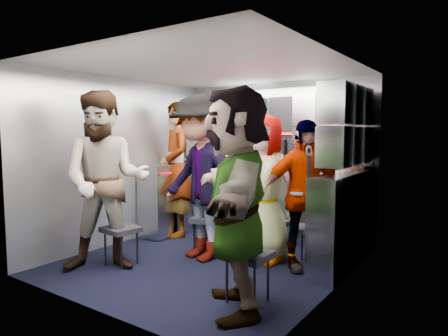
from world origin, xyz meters
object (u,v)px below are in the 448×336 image
Objects in this scene: attendant_standing at (177,169)px; attendant_arc_e at (236,200)px; attendant_arc_d at (303,195)px; attendant_arc_a at (106,181)px; jump_seat_near_right at (248,258)px; jump_seat_mid_right at (309,231)px; jump_seat_mid_left at (210,221)px; attendant_arc_b at (200,178)px; jump_seat_near_left at (121,231)px; attendant_arc_c at (264,188)px; jump_seat_center at (271,224)px.

attendant_arc_e is at bearing -0.60° from attendant_standing.
attendant_arc_a is at bearing 172.24° from attendant_arc_d.
attendant_arc_e is (0.00, -0.18, 0.52)m from jump_seat_near_right.
attendant_standing is (-1.98, 0.12, 0.55)m from jump_seat_mid_right.
attendant_standing reaches higher than jump_seat_mid_left.
attendant_arc_d is at bearing -90.00° from jump_seat_mid_right.
attendant_standing reaches higher than attendant_arc_e.
attendant_arc_b reaches higher than attendant_arc_e.
jump_seat_near_right is 0.23× the size of attendant_standing.
jump_seat_near_left is at bearing -116.66° from attendant_arc_b.
attendant_arc_b reaches higher than jump_seat_near_left.
jump_seat_near_left is 1.01m from jump_seat_mid_left.
attendant_arc_d is (1.08, 0.33, -0.14)m from attendant_arc_b.
attendant_arc_c is 1.04× the size of attendant_arc_d.
jump_seat_center is 0.98m from attendant_arc_b.
attendant_arc_a is (-1.61, -0.14, 0.55)m from jump_seat_near_right.
attendant_arc_d is (0.48, -0.21, 0.41)m from jump_seat_center.
attendant_arc_a is 1.68m from attendant_arc_c.
attendant_arc_d reaches higher than jump_seat_near_right.
attendant_arc_e reaches higher than attendant_arc_c.
jump_seat_near_right is 0.55m from attendant_arc_e.
attendant_arc_b reaches higher than jump_seat_center.
attendant_arc_a is 2.03m from attendant_arc_d.
attendant_arc_c is (0.60, 0.36, -0.11)m from attendant_arc_b.
jump_seat_near_left is 1.71m from attendant_arc_e.
attendant_arc_a reaches higher than jump_seat_near_left.
attendant_standing is 2.01m from attendant_arc_d.
attendant_standing is 2.45m from attendant_arc_e.
attendant_arc_a reaches higher than jump_seat_mid_left.
attendant_standing is 1.00× the size of attendant_arc_b.
attendant_arc_c reaches higher than jump_seat_mid_left.
attendant_arc_b is (-0.60, -0.54, 0.55)m from jump_seat_center.
attendant_arc_a is (-1.66, -1.34, 0.56)m from jump_seat_mid_right.
jump_seat_mid_left is at bearing 140.11° from jump_seat_near_right.
attendant_arc_b is at bearing -151.40° from attendant_arc_c.
attendant_arc_b reaches higher than jump_seat_mid_right.
attendant_arc_b is at bearing 13.87° from attendant_arc_a.
jump_seat_mid_left is 0.70m from jump_seat_center.
attendant_standing reaches higher than jump_seat_center.
jump_seat_near_left is 0.91× the size of jump_seat_mid_right.
jump_seat_mid_right is at bearing -2.48° from attendant_arc_a.
attendant_arc_d is at bearing -23.46° from jump_seat_center.
attendant_arc_c reaches higher than jump_seat_near_right.
jump_seat_center is 0.48m from attendant_arc_c.
jump_seat_mid_left is 1.13m from jump_seat_mid_right.
jump_seat_mid_left is (0.57, 0.83, 0.03)m from jump_seat_near_left.
jump_seat_mid_right is 0.25× the size of attendant_arc_a.
attendant_arc_d is (1.08, 0.15, 0.38)m from jump_seat_mid_left.
attendant_arc_d is at bearing -5.60° from attendant_arc_c.
attendant_arc_e is at bearing -25.01° from attendant_arc_b.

